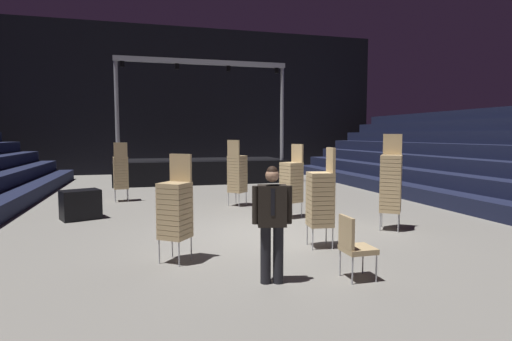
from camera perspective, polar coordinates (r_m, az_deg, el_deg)
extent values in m
cube|color=gray|center=(9.05, 1.12, -8.92)|extent=(22.00, 30.00, 0.10)
cube|color=black|center=(23.64, -9.27, 9.43)|extent=(22.00, 0.30, 8.00)
cube|color=#191E38|center=(12.90, 26.91, -4.04)|extent=(0.75, 24.00, 0.45)
cube|color=#191E38|center=(13.35, 29.38, -1.90)|extent=(0.75, 24.00, 0.45)
cube|color=#191E38|center=(13.85, 31.67, 0.09)|extent=(0.75, 24.00, 0.45)
cube|color=black|center=(19.05, -7.69, 0.01)|extent=(7.44, 3.17, 1.00)
cylinder|color=#9EA0A8|center=(17.54, -18.61, 7.77)|extent=(0.16, 0.16, 4.14)
cylinder|color=#9EA0A8|center=(18.49, 3.59, 7.86)|extent=(0.16, 0.16, 4.14)
cube|color=#9EA0A8|center=(17.92, -7.29, 14.58)|extent=(7.14, 0.20, 0.20)
cylinder|color=black|center=(17.73, -17.95, 13.77)|extent=(0.18, 0.18, 0.22)
cylinder|color=black|center=(17.76, -10.81, 13.90)|extent=(0.18, 0.18, 0.22)
cylinder|color=black|center=(18.06, -3.81, 13.83)|extent=(0.18, 0.18, 0.22)
cylinder|color=black|center=(18.60, 2.87, 13.57)|extent=(0.18, 0.18, 0.22)
cylinder|color=black|center=(6.02, 3.08, -11.48)|extent=(0.15, 0.15, 0.83)
cylinder|color=black|center=(6.01, 1.33, -11.52)|extent=(0.15, 0.15, 0.83)
cube|color=silver|center=(5.80, 2.28, -4.96)|extent=(0.20, 0.14, 0.59)
cube|color=black|center=(5.86, 2.23, -4.86)|extent=(0.44, 0.31, 0.59)
cube|color=black|center=(5.73, 2.33, -4.36)|extent=(0.06, 0.02, 0.37)
cylinder|color=black|center=(5.88, 4.52, -4.72)|extent=(0.11, 0.11, 0.54)
cylinder|color=black|center=(5.84, -0.08, -4.77)|extent=(0.11, 0.11, 0.54)
sphere|color=tan|center=(5.80, 2.24, -0.67)|extent=(0.19, 0.19, 0.19)
sphere|color=black|center=(5.79, 2.24, -0.15)|extent=(0.16, 0.16, 0.16)
cylinder|color=#B2B5BA|center=(9.58, 19.00, -6.88)|extent=(0.02, 0.02, 0.40)
cylinder|color=#B2B5BA|center=(9.60, 16.72, -6.79)|extent=(0.02, 0.02, 0.40)
cylinder|color=#B2B5BA|center=(9.95, 19.12, -6.45)|extent=(0.02, 0.02, 0.40)
cylinder|color=#B2B5BA|center=(9.97, 16.92, -6.36)|extent=(0.02, 0.02, 0.40)
cube|color=tan|center=(9.73, 17.98, -5.22)|extent=(0.62, 0.62, 0.08)
cube|color=tan|center=(9.72, 17.99, -4.72)|extent=(0.62, 0.62, 0.08)
cube|color=tan|center=(9.70, 18.00, -4.23)|extent=(0.62, 0.62, 0.08)
cube|color=tan|center=(9.69, 18.02, -3.73)|extent=(0.62, 0.62, 0.08)
cube|color=tan|center=(9.68, 18.03, -3.23)|extent=(0.62, 0.62, 0.08)
cube|color=tan|center=(9.67, 18.04, -2.73)|extent=(0.62, 0.62, 0.08)
cube|color=tan|center=(9.66, 18.06, -2.23)|extent=(0.62, 0.62, 0.08)
cube|color=tan|center=(9.65, 18.07, -1.73)|extent=(0.62, 0.62, 0.08)
cube|color=tan|center=(9.64, 18.08, -1.23)|extent=(0.62, 0.62, 0.08)
cube|color=tan|center=(9.63, 18.10, -0.73)|extent=(0.62, 0.62, 0.08)
cube|color=tan|center=(9.62, 18.11, -0.22)|extent=(0.62, 0.62, 0.08)
cube|color=tan|center=(9.61, 18.12, 0.28)|extent=(0.62, 0.62, 0.08)
cube|color=tan|center=(9.61, 18.14, 0.79)|extent=(0.62, 0.62, 0.08)
cube|color=tan|center=(9.60, 18.15, 1.29)|extent=(0.62, 0.62, 0.08)
cube|color=tan|center=(9.60, 18.16, 1.80)|extent=(0.62, 0.62, 0.08)
cube|color=tan|center=(9.78, 18.29, 3.45)|extent=(0.35, 0.28, 0.46)
cylinder|color=#B2B5BA|center=(14.12, -18.86, -3.14)|extent=(0.02, 0.02, 0.40)
cylinder|color=#B2B5BA|center=(14.14, -17.32, -3.09)|extent=(0.02, 0.02, 0.40)
cylinder|color=#B2B5BA|center=(13.74, -18.79, -3.35)|extent=(0.02, 0.02, 0.40)
cylinder|color=#B2B5BA|center=(13.76, -17.20, -3.30)|extent=(0.02, 0.02, 0.40)
cube|color=tan|center=(13.91, -18.07, -2.23)|extent=(0.48, 0.48, 0.08)
cube|color=tan|center=(13.90, -18.08, -1.88)|extent=(0.48, 0.48, 0.08)
cube|color=tan|center=(13.89, -18.09, -1.53)|extent=(0.48, 0.48, 0.08)
cube|color=tan|center=(13.88, -18.10, -1.18)|extent=(0.48, 0.48, 0.08)
cube|color=tan|center=(13.87, -18.10, -0.83)|extent=(0.48, 0.48, 0.08)
cube|color=tan|center=(13.86, -18.11, -0.48)|extent=(0.48, 0.48, 0.08)
cube|color=tan|center=(13.85, -18.12, -0.13)|extent=(0.48, 0.48, 0.08)
cube|color=tan|center=(13.85, -18.13, 0.22)|extent=(0.48, 0.48, 0.08)
cube|color=tan|center=(13.84, -18.14, 0.57)|extent=(0.48, 0.48, 0.08)
cube|color=tan|center=(13.83, -18.15, 0.92)|extent=(0.48, 0.48, 0.08)
cube|color=tan|center=(13.83, -18.16, 1.27)|extent=(0.48, 0.48, 0.08)
cube|color=tan|center=(13.82, -18.17, 1.62)|extent=(0.48, 0.48, 0.08)
cube|color=tan|center=(13.62, -18.16, 2.72)|extent=(0.41, 0.09, 0.46)
cylinder|color=#B2B5BA|center=(10.43, 4.75, -5.67)|extent=(0.02, 0.02, 0.40)
cylinder|color=#B2B5BA|center=(10.72, 3.42, -5.38)|extent=(0.02, 0.02, 0.40)
cylinder|color=#B2B5BA|center=(10.68, 6.31, -5.44)|extent=(0.02, 0.02, 0.40)
cylinder|color=#B2B5BA|center=(10.96, 4.96, -5.16)|extent=(0.02, 0.02, 0.40)
cube|color=tan|center=(10.65, 4.87, -4.13)|extent=(0.57, 0.57, 0.08)
cube|color=tan|center=(10.64, 4.87, -3.67)|extent=(0.57, 0.57, 0.08)
cube|color=tan|center=(10.63, 4.88, -3.22)|extent=(0.57, 0.57, 0.08)
cube|color=tan|center=(10.62, 4.88, -2.77)|extent=(0.57, 0.57, 0.08)
cube|color=tan|center=(10.61, 4.88, -2.31)|extent=(0.57, 0.57, 0.08)
cube|color=tan|center=(10.60, 4.89, -1.85)|extent=(0.57, 0.57, 0.08)
cube|color=tan|center=(10.59, 4.89, -1.40)|extent=(0.57, 0.57, 0.08)
cube|color=tan|center=(10.58, 4.89, -0.94)|extent=(0.57, 0.57, 0.08)
cube|color=tan|center=(10.57, 4.90, -0.48)|extent=(0.57, 0.57, 0.08)
cube|color=tan|center=(10.56, 4.90, -0.02)|extent=(0.57, 0.57, 0.08)
cube|color=tan|center=(10.55, 4.90, 0.44)|extent=(0.57, 0.57, 0.08)
cube|color=tan|center=(10.55, 4.91, 0.90)|extent=(0.57, 0.57, 0.08)
cube|color=tan|center=(10.66, 5.71, 2.40)|extent=(0.19, 0.40, 0.46)
cylinder|color=#B2B5BA|center=(7.78, 7.82, -9.37)|extent=(0.02, 0.02, 0.40)
cylinder|color=#B2B5BA|center=(8.14, 7.06, -8.73)|extent=(0.02, 0.02, 0.40)
cylinder|color=#B2B5BA|center=(7.89, 10.50, -9.20)|extent=(0.02, 0.02, 0.40)
cylinder|color=#B2B5BA|center=(8.24, 9.64, -8.58)|extent=(0.02, 0.02, 0.40)
cube|color=tan|center=(7.96, 8.78, -7.27)|extent=(0.49, 0.49, 0.08)
cube|color=tan|center=(7.94, 8.79, -6.67)|extent=(0.49, 0.49, 0.08)
cube|color=tan|center=(7.92, 8.80, -6.07)|extent=(0.49, 0.49, 0.08)
cube|color=tan|center=(7.91, 8.80, -5.46)|extent=(0.49, 0.49, 0.08)
cube|color=tan|center=(7.89, 8.81, -4.85)|extent=(0.49, 0.49, 0.08)
cube|color=tan|center=(7.88, 8.82, -4.24)|extent=(0.49, 0.49, 0.08)
cube|color=tan|center=(7.86, 8.83, -3.63)|extent=(0.49, 0.49, 0.08)
cube|color=tan|center=(7.85, 8.84, -3.02)|extent=(0.49, 0.49, 0.08)
cube|color=tan|center=(7.84, 8.85, -2.40)|extent=(0.49, 0.49, 0.08)
cube|color=tan|center=(7.83, 8.85, -1.79)|extent=(0.49, 0.49, 0.08)
cube|color=tan|center=(7.82, 8.86, -1.17)|extent=(0.49, 0.49, 0.08)
cube|color=tan|center=(7.81, 8.87, -0.55)|extent=(0.49, 0.49, 0.08)
cube|color=tan|center=(7.85, 10.26, 1.45)|extent=(0.10, 0.41, 0.46)
cylinder|color=#B2B5BA|center=(12.72, -2.79, -3.74)|extent=(0.02, 0.02, 0.40)
cylinder|color=#B2B5BA|center=(12.50, -1.36, -3.89)|extent=(0.02, 0.02, 0.40)
cylinder|color=#B2B5BA|center=(12.41, -3.80, -3.96)|extent=(0.02, 0.02, 0.40)
cylinder|color=#B2B5BA|center=(12.19, -2.35, -4.12)|extent=(0.02, 0.02, 0.40)
cube|color=tan|center=(12.42, -2.58, -2.82)|extent=(0.62, 0.62, 0.08)
cube|color=tan|center=(12.41, -2.58, -2.43)|extent=(0.62, 0.62, 0.08)
cube|color=tan|center=(12.40, -2.58, -2.04)|extent=(0.62, 0.62, 0.08)
cube|color=tan|center=(12.39, -2.58, -1.65)|extent=(0.62, 0.62, 0.08)
cube|color=tan|center=(12.38, -2.59, -1.26)|extent=(0.62, 0.62, 0.08)
cube|color=tan|center=(12.37, -2.59, -0.87)|extent=(0.62, 0.62, 0.08)
cube|color=tan|center=(12.36, -2.59, -0.48)|extent=(0.62, 0.62, 0.08)
cube|color=tan|center=(12.35, -2.59, -0.08)|extent=(0.62, 0.62, 0.08)
cube|color=tan|center=(12.35, -2.59, 0.31)|extent=(0.62, 0.62, 0.08)
cube|color=tan|center=(12.34, -2.59, 0.70)|extent=(0.62, 0.62, 0.08)
cube|color=tan|center=(12.33, -2.59, 1.10)|extent=(0.62, 0.62, 0.08)
cube|color=tan|center=(12.33, -2.60, 1.49)|extent=(0.62, 0.62, 0.08)
cube|color=tan|center=(12.32, -2.60, 1.88)|extent=(0.62, 0.62, 0.08)
cube|color=tan|center=(12.15, -3.13, 3.13)|extent=(0.31, 0.33, 0.46)
cylinder|color=#B2B5BA|center=(6.90, -10.55, -11.26)|extent=(0.02, 0.02, 0.40)
cylinder|color=#B2B5BA|center=(7.11, -13.18, -10.83)|extent=(0.02, 0.02, 0.40)
cylinder|color=#B2B5BA|center=(7.21, -8.90, -10.53)|extent=(0.02, 0.02, 0.40)
cylinder|color=#B2B5BA|center=(7.41, -11.46, -10.15)|extent=(0.02, 0.02, 0.40)
cube|color=tan|center=(7.10, -11.05, -8.80)|extent=(0.62, 0.62, 0.08)
cube|color=tan|center=(7.08, -11.06, -8.13)|extent=(0.62, 0.62, 0.08)
cube|color=tan|center=(7.06, -11.08, -7.46)|extent=(0.62, 0.62, 0.08)
cube|color=tan|center=(7.04, -11.09, -6.78)|extent=(0.62, 0.62, 0.08)
cube|color=tan|center=(7.02, -11.10, -6.10)|extent=(0.62, 0.62, 0.08)
cube|color=tan|center=(7.01, -11.11, -5.42)|extent=(0.62, 0.62, 0.08)
cube|color=tan|center=(6.99, -11.12, -4.73)|extent=(0.62, 0.62, 0.08)
cube|color=tan|center=(6.98, -11.13, -4.05)|extent=(0.62, 0.62, 0.08)
cube|color=tan|center=(6.97, -11.15, -3.36)|extent=(0.62, 0.62, 0.08)
cube|color=tan|center=(6.96, -11.16, -2.66)|extent=(0.62, 0.62, 0.08)
cube|color=tan|center=(6.95, -11.17, -1.97)|extent=(0.62, 0.62, 0.08)
cube|color=tan|center=(7.08, -10.34, 0.39)|extent=(0.35, 0.28, 0.46)
cube|color=black|center=(11.31, -23.01, -4.35)|extent=(1.06, 0.90, 0.74)
cylinder|color=#B2B5BA|center=(6.66, 14.49, -11.94)|extent=(0.02, 0.02, 0.40)
cylinder|color=#B2B5BA|center=(6.35, 16.23, -12.82)|extent=(0.02, 0.02, 0.40)
cylinder|color=#B2B5BA|center=(6.49, 11.51, -12.34)|extent=(0.02, 0.02, 0.40)
cylinder|color=#B2B5BA|center=(6.17, 13.14, -13.29)|extent=(0.02, 0.02, 0.40)
cube|color=tan|center=(6.35, 13.89, -10.50)|extent=(0.44, 0.44, 0.08)
cube|color=tan|center=(6.19, 12.35, -8.26)|extent=(0.05, 0.40, 0.46)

